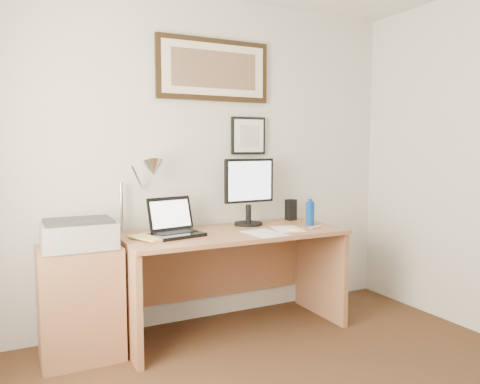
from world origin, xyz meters
TOP-DOWN VIEW (x-y plane):
  - wall_back at (0.00, 2.00)m, footprint 3.50×0.02m
  - side_cabinet at (-0.92, 1.68)m, footprint 0.50×0.40m
  - water_bottle at (0.81, 1.61)m, footprint 0.06×0.06m
  - bottle_cap at (0.81, 1.61)m, footprint 0.03×0.03m
  - speaker at (0.81, 1.89)m, footprint 0.09×0.08m
  - paper_sheet_a at (0.31, 1.45)m, footprint 0.25×0.33m
  - paper_sheet_b at (0.54, 1.52)m, footprint 0.26×0.32m
  - sticky_pad at (0.58, 1.46)m, footprint 0.12×0.12m
  - marker_pen at (0.76, 1.47)m, footprint 0.14×0.06m
  - book at (-0.55, 1.57)m, footprint 0.29×0.33m
  - desk at (0.15, 1.72)m, footprint 1.60×0.70m
  - laptop at (-0.28, 1.67)m, footprint 0.38×0.36m
  - lcd_monitor at (0.37, 1.81)m, footprint 0.42×0.22m
  - printer at (-0.92, 1.64)m, footprint 0.44×0.34m
  - desk_lamp at (-0.41, 1.81)m, footprint 0.29×0.27m
  - picture_large at (0.15, 1.97)m, footprint 0.92×0.04m
  - picture_small at (0.45, 1.97)m, footprint 0.30×0.03m

SIDE VIEW (x-z plane):
  - side_cabinet at x=-0.92m, z-range 0.00..0.73m
  - desk at x=0.15m, z-range 0.14..0.89m
  - paper_sheet_a at x=0.31m, z-range 0.75..0.75m
  - paper_sheet_b at x=0.54m, z-range 0.75..0.75m
  - sticky_pad at x=0.58m, z-range 0.75..0.76m
  - marker_pen at x=0.76m, z-range 0.75..0.77m
  - book at x=-0.55m, z-range 0.75..0.77m
  - laptop at x=-0.28m, z-range 0.68..0.94m
  - printer at x=-0.92m, z-range 0.73..0.91m
  - speaker at x=0.81m, z-range 0.75..0.92m
  - water_bottle at x=0.81m, z-range 0.75..0.93m
  - bottle_cap at x=0.81m, z-range 0.93..0.95m
  - lcd_monitor at x=0.37m, z-range 0.78..1.30m
  - desk_lamp at x=-0.41m, z-range 0.92..1.45m
  - wall_back at x=0.00m, z-range 0.00..2.50m
  - picture_small at x=0.45m, z-range 1.30..1.60m
  - picture_large at x=0.15m, z-range 1.72..2.19m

